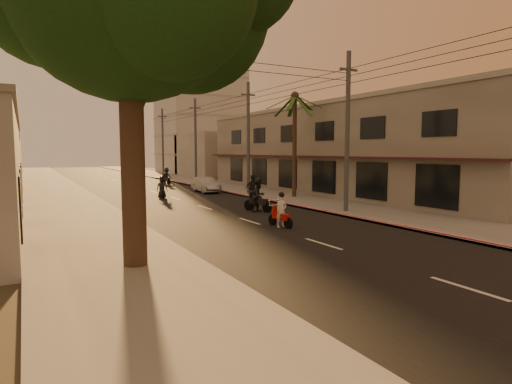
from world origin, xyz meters
TOP-DOWN VIEW (x-y plane):
  - ground at (0.00, 0.00)m, footprint 160.00×160.00m
  - road at (0.00, 20.00)m, footprint 10.00×140.00m
  - sidewalk_right at (7.50, 20.00)m, footprint 5.00×140.00m
  - sidewalk_left at (-7.50, 20.00)m, footprint 5.00×140.00m
  - curb_stripe at (5.10, 15.00)m, footprint 0.20×60.00m
  - shophouse_row at (13.95, 18.00)m, footprint 8.80×34.20m
  - distant_tower at (16.00, 56.00)m, footprint 12.10×12.10m
  - palm_tree at (8.00, 16.00)m, footprint 5.00×5.00m
  - utility_poles at (6.20, 20.00)m, footprint 1.20×48.26m
  - filler_right at (14.00, 45.00)m, footprint 8.00×14.00m
  - scooter_red at (0.52, 5.86)m, footprint 0.72×1.68m
  - scooter_mid_a at (2.07, 10.80)m, footprint 1.39×1.93m
  - scooter_mid_b at (4.20, 15.53)m, footprint 1.29×1.88m
  - scooter_far_a at (-0.86, 20.35)m, footprint 0.97×1.74m
  - scooter_far_b at (3.49, 33.60)m, footprint 1.29×1.86m
  - parked_car at (3.78, 23.21)m, footprint 1.78×4.14m

SIDE VIEW (x-z plane):
  - ground at x=0.00m, z-range 0.00..0.00m
  - road at x=0.00m, z-range 0.00..0.02m
  - sidewalk_right at x=7.50m, z-range 0.00..0.12m
  - sidewalk_left at x=-7.50m, z-range 0.00..0.12m
  - curb_stripe at x=5.10m, z-range 0.00..0.20m
  - parked_car at x=3.78m, z-range 0.00..1.32m
  - scooter_red at x=0.52m, z-range -0.10..1.55m
  - scooter_far_a at x=-0.86m, z-range -0.08..1.64m
  - scooter_far_b at x=3.49m, z-range -0.08..1.76m
  - scooter_mid_b at x=4.20m, z-range -0.09..1.81m
  - scooter_mid_a at x=2.07m, z-range -0.09..1.91m
  - filler_right at x=14.00m, z-range 0.00..6.00m
  - shophouse_row at x=13.95m, z-range 0.00..7.30m
  - utility_poles at x=6.20m, z-range 2.04..11.04m
  - palm_tree at x=8.00m, z-range 3.05..11.25m
  - distant_tower at x=16.00m, z-range 0.00..28.00m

